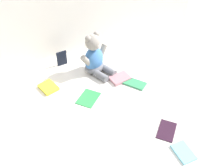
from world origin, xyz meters
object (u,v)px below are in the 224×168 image
book_case_0 (88,98)px  book_case_6 (48,87)px  book_case_4 (135,83)px  book_case_1 (120,78)px  book_case_2 (167,130)px  book_case_5 (184,152)px  book_case_3 (62,58)px  teddy_bear (95,58)px

book_case_0 → book_case_6: bearing=-175.6°
book_case_4 → book_case_6: book_case_6 is taller
book_case_0 → book_case_4: (0.30, 0.00, 0.00)m
book_case_1 → book_case_6: bearing=68.6°
book_case_2 → book_case_4: (0.02, 0.38, 0.00)m
book_case_5 → book_case_0: bearing=118.7°
book_case_0 → book_case_6: 0.26m
book_case_4 → book_case_5: bearing=50.6°
book_case_5 → book_case_4: bearing=88.1°
book_case_3 → book_case_2: bearing=-71.4°
book_case_2 → book_case_3: 0.81m
teddy_bear → book_case_2: teddy_bear is taller
book_case_3 → book_case_6: 0.24m
book_case_0 → book_case_6: (-0.19, 0.18, 0.00)m
book_case_5 → teddy_bear: bearing=101.6°
teddy_bear → book_case_6: teddy_bear is taller
book_case_2 → teddy_bear: bearing=-30.6°
book_case_6 → book_case_2: bearing=-67.7°
book_case_0 → book_case_2: size_ratio=1.03×
teddy_bear → book_case_5: bearing=-102.5°
book_case_2 → book_case_0: bearing=-8.0°
book_case_1 → book_case_2: size_ratio=0.96×
book_case_0 → book_case_4: 0.30m
teddy_bear → book_case_1: bearing=-77.5°
book_case_2 → book_case_5: (-0.00, -0.14, 0.00)m
book_case_3 → book_case_6: bearing=-132.0°
teddy_bear → book_case_1: teddy_bear is taller
book_case_0 → book_case_3: size_ratio=1.20×
book_case_5 → book_case_3: bearing=110.6°
teddy_bear → book_case_3: 0.23m
book_case_0 → book_case_2: same height
book_case_2 → book_case_1: bearing=-39.2°
teddy_bear → book_case_5: (0.14, -0.73, -0.09)m
book_case_0 → book_case_2: 0.47m
book_case_6 → book_case_4: bearing=-37.6°
book_case_2 → book_case_5: 0.14m
book_case_3 → book_case_4: 0.50m
teddy_bear → book_case_5: size_ratio=2.38×
book_case_5 → book_case_6: bearing=124.3°
book_case_1 → book_case_4: book_case_1 is taller
book_case_3 → book_case_6: size_ratio=0.99×
book_case_5 → book_case_6: size_ratio=1.01×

